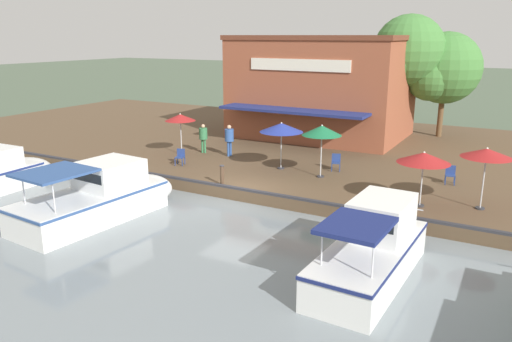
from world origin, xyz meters
TOP-DOWN VIEW (x-y plane):
  - ground_plane at (0.00, 0.00)m, footprint 220.00×220.00m
  - quay_deck at (-11.00, 0.00)m, footprint 22.00×56.00m
  - quay_edge_fender at (-0.10, 0.00)m, footprint 0.20×50.40m
  - waterfront_restaurant at (-13.67, -1.42)m, footprint 9.56×11.12m
  - patio_umbrella_by_entrance at (-3.81, 2.58)m, footprint 1.90×1.90m
  - patio_umbrella_mid_patio_left at (-4.25, -6.17)m, footprint 1.74×1.74m
  - patio_umbrella_mid_patio_right at (-4.28, 0.20)m, footprint 2.22×2.22m
  - patio_umbrella_near_quay_edge at (-2.57, 9.89)m, footprint 1.94×1.94m
  - patio_umbrella_back_row at (-1.74, 7.71)m, footprint 2.08×2.08m
  - cafe_chair_beside_entrance at (-5.67, 8.27)m, footprint 0.51×0.51m
  - cafe_chair_far_corner_seat at (-2.40, -4.85)m, footprint 0.55×0.55m
  - cafe_chair_mid_patio at (-5.34, 2.80)m, footprint 0.56×0.56m
  - person_mid_patio at (-5.36, -3.62)m, footprint 0.51×0.51m
  - person_near_entrance at (-5.32, -5.37)m, footprint 0.48×0.48m
  - motorboat_nearest_quay at (4.16, -3.70)m, footprint 7.34×3.13m
  - motorboat_far_downstream at (3.73, 7.50)m, footprint 6.82×2.28m
  - mooring_post at (-0.35, -0.88)m, footprint 0.22×0.22m
  - tree_upstream_bank at (-16.99, 5.65)m, footprint 4.94×4.71m
  - tree_behind_restaurant at (-15.47, 3.56)m, footprint 4.84×4.61m

SIDE VIEW (x-z plane):
  - ground_plane at x=0.00m, z-range 0.00..0.00m
  - quay_deck at x=-11.00m, z-range 0.00..0.60m
  - quay_edge_fender at x=-0.10m, z-range 0.60..0.70m
  - motorboat_nearest_quay at x=4.16m, z-range -0.29..2.08m
  - motorboat_far_downstream at x=3.73m, z-range -0.24..2.08m
  - cafe_chair_beside_entrance at x=-5.67m, z-range 0.65..1.50m
  - cafe_chair_far_corner_seat at x=-2.40m, z-range 0.65..1.50m
  - cafe_chair_mid_patio at x=-5.34m, z-range 0.65..1.50m
  - mooring_post at x=-0.35m, z-range 0.61..1.55m
  - person_near_entrance at x=-5.32m, z-range 0.82..2.52m
  - person_mid_patio at x=-5.36m, z-range 0.84..2.64m
  - patio_umbrella_back_row at x=-1.74m, z-range 1.48..3.75m
  - patio_umbrella_mid_patio_right at x=-4.28m, z-range 1.54..3.97m
  - patio_umbrella_mid_patio_left at x=-4.25m, z-range 1.56..3.97m
  - patio_umbrella_near_quay_edge at x=-2.57m, z-range 1.62..4.13m
  - patio_umbrella_by_entrance at x=-3.81m, z-range 1.61..4.19m
  - waterfront_restaurant at x=-13.67m, z-range 0.60..7.29m
  - tree_upstream_bank at x=-16.99m, z-range 1.59..8.54m
  - tree_behind_restaurant at x=-15.47m, z-range 2.18..10.21m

